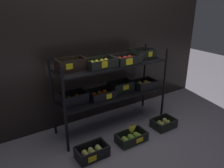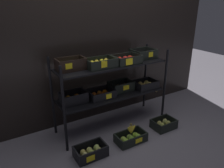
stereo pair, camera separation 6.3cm
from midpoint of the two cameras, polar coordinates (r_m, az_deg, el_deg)
ground_plane at (r=3.12m, az=0.59°, el=-10.42°), size 10.00×10.00×0.00m
storefront_wall at (r=3.08m, az=-3.43°, el=8.77°), size 3.86×0.12×1.95m
display_rack at (r=2.82m, az=0.67°, el=1.50°), size 1.58×0.46×1.02m
crate_ground_pear at (r=2.55m, az=-4.82°, el=-17.19°), size 0.35×0.22×0.13m
crate_ground_apple_green at (r=2.78m, az=5.53°, el=-13.82°), size 0.38×0.22×0.12m
crate_ground_center_pear at (r=3.11m, az=13.79°, el=-10.10°), size 0.31×0.23×0.12m
banana_bunch_loose at (r=2.70m, az=5.64°, el=-11.63°), size 0.13×0.04×0.14m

